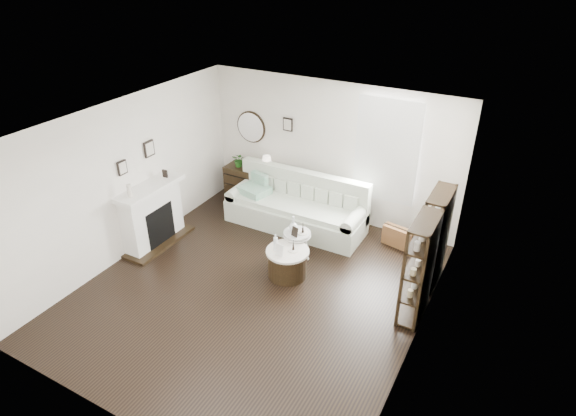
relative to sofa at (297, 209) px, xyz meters
The scene contains 18 objects.
room 1.77m from the sofa, 29.75° to the left, with size 5.50×5.50×5.50m.
fireplace 2.66m from the sofa, 137.81° to the right, with size 0.50×1.40×1.84m.
shelf_unit_far 2.77m from the sofa, 11.23° to the right, with size 0.30×0.80×1.60m.
shelf_unit_near 3.07m from the sofa, 28.12° to the right, with size 0.30×0.80×1.60m.
sofa is the anchor object (origin of this frame).
quilt 0.92m from the sofa, behind, with size 0.55×0.45×0.14m, color #227D53.
suitcase 1.95m from the sofa, ahead, with size 0.55×0.18×0.37m, color olive.
dresser 1.29m from the sofa, 162.50° to the left, with size 1.16×0.50×0.78m.
table_lamp 1.14m from the sofa, 156.45° to the left, with size 0.22×0.22×0.34m, color white, non-canonical shape.
potted_plant 1.66m from the sofa, 167.41° to the left, with size 0.26×0.23×0.29m, color #215A19.
drum_table 1.63m from the sofa, 67.77° to the right, with size 0.70×0.70×0.49m.
pedestal_table 1.21m from the sofa, 62.40° to the right, with size 0.47×0.47×0.57m.
eiffel_drum 1.63m from the sofa, 64.55° to the right, with size 0.10×0.10×0.17m, color black, non-canonical shape.
bottle_drum 1.66m from the sofa, 74.50° to the right, with size 0.07×0.07×0.29m, color silver.
card_frame_drum 1.79m from the sofa, 71.38° to the right, with size 0.14×0.01×0.19m, color white.
eiffel_ped 1.25m from the sofa, 57.89° to the right, with size 0.10×0.10×0.17m, color black, non-canonical shape.
flask_ped 1.20m from the sofa, 65.57° to the right, with size 0.15×0.15×0.28m, color silver, non-canonical shape.
card_frame_ped 1.35m from the sofa, 64.09° to the right, with size 0.12×0.01×0.17m, color black.
Camera 1 is at (3.34, -5.05, 4.84)m, focal length 30.00 mm.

